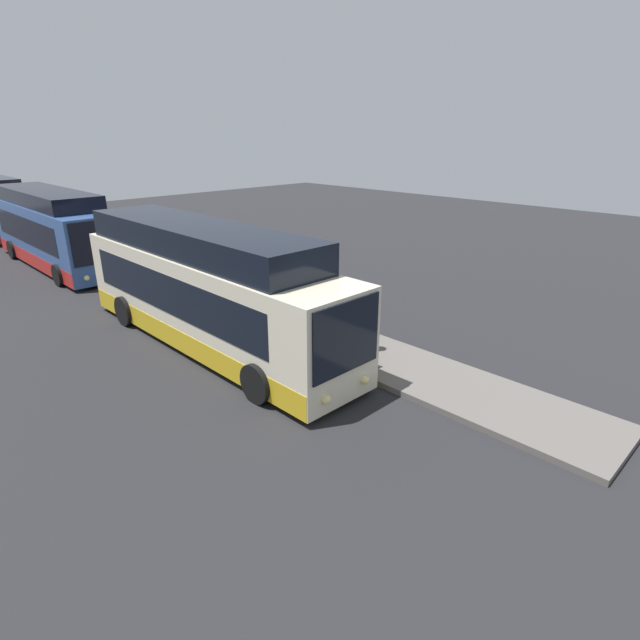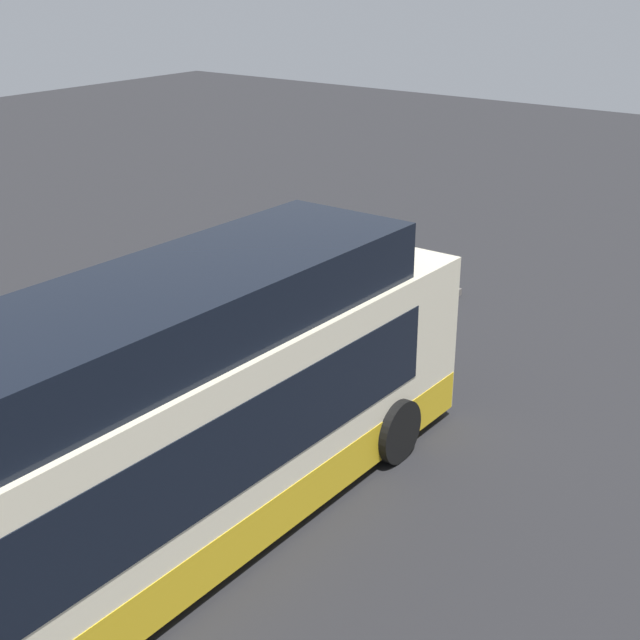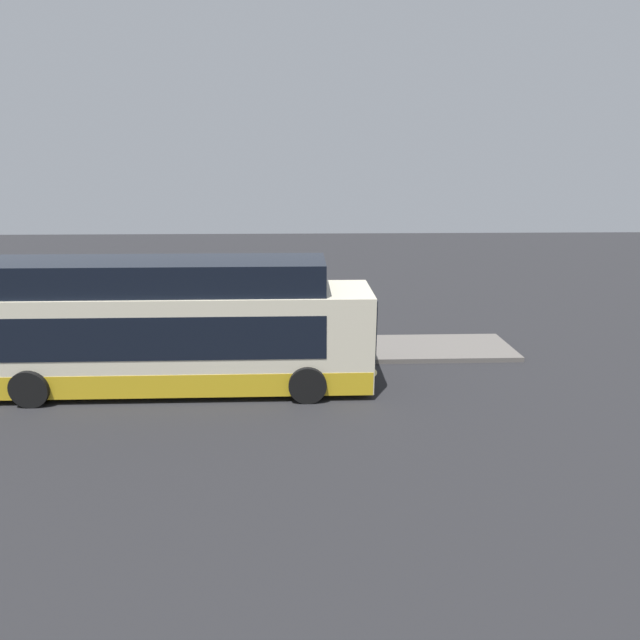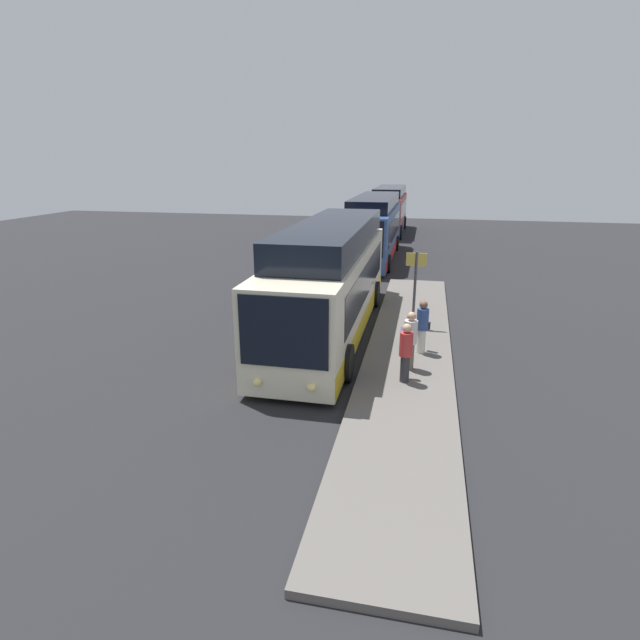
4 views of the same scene
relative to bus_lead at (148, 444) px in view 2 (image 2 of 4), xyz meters
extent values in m
plane|color=#232326|center=(1.79, 0.00, -1.78)|extent=(80.00, 80.00, 0.00)
cube|color=#605B56|center=(1.79, 2.95, -1.70)|extent=(20.00, 2.70, 0.17)
cube|color=beige|center=(0.11, 0.00, -0.16)|extent=(12.00, 2.58, 2.86)
cube|color=gold|center=(0.11, 0.00, -1.24)|extent=(11.94, 2.60, 0.70)
cube|color=black|center=(-0.19, 0.00, 0.18)|extent=(9.84, 2.61, 1.26)
cube|color=black|center=(6.13, 0.00, 0.25)|extent=(0.06, 2.27, 1.83)
sphere|color=#F9E58C|center=(6.15, 0.71, -1.14)|extent=(0.24, 0.24, 0.24)
sphere|color=#F9E58C|center=(6.15, -0.71, -1.14)|extent=(0.24, 0.24, 0.24)
cylinder|color=black|center=(4.19, 1.29, -1.24)|extent=(1.09, 0.30, 1.09)
cylinder|color=black|center=(4.19, -1.29, -1.24)|extent=(1.09, 0.30, 1.09)
cube|color=black|center=(-0.37, 0.00, 1.71)|extent=(10.20, 2.37, 0.90)
cylinder|color=#2D2D33|center=(4.28, 2.93, -1.23)|extent=(0.26, 0.26, 0.77)
cylinder|color=#BF3333|center=(4.28, 2.93, -0.51)|extent=(0.38, 0.38, 0.67)
sphere|color=tan|center=(4.28, 2.93, -0.05)|extent=(0.25, 0.25, 0.25)
cube|color=beige|center=(3.99, 2.94, -0.79)|extent=(0.15, 0.28, 0.24)
cylinder|color=#6B604C|center=(3.34, 3.01, -1.22)|extent=(0.36, 0.36, 0.80)
cylinder|color=silver|center=(3.34, 3.01, -0.47)|extent=(0.51, 0.51, 0.69)
sphere|color=tan|center=(3.34, 3.01, 0.01)|extent=(0.26, 0.26, 0.26)
cylinder|color=silver|center=(1.96, 3.33, -1.22)|extent=(0.34, 0.34, 0.78)
cylinder|color=#334C8C|center=(1.96, 3.33, -0.49)|extent=(0.48, 0.48, 0.68)
sphere|color=brown|center=(1.96, 3.33, -0.02)|extent=(0.26, 0.26, 0.26)
cube|color=black|center=(1.69, 3.43, -0.78)|extent=(0.23, 0.31, 0.24)
cube|color=#334C7F|center=(1.50, 2.77, -1.32)|extent=(0.47, 0.25, 0.60)
cylinder|color=black|center=(1.50, 2.77, -0.90)|extent=(0.02, 0.02, 0.24)
camera|label=1|loc=(13.54, -8.19, 4.90)|focal=28.00mm
camera|label=2|loc=(-6.86, -8.04, 6.00)|focal=50.00mm
camera|label=3|loc=(4.10, -14.43, 4.60)|focal=28.00mm
camera|label=4|loc=(17.18, 3.28, 4.28)|focal=28.00mm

